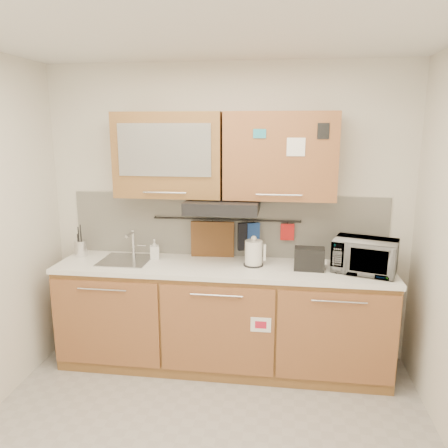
% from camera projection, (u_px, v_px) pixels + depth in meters
% --- Properties ---
extents(ceiling, '(3.20, 3.20, 0.00)m').
position_uv_depth(ceiling, '(188.00, 15.00, 2.16)').
color(ceiling, white).
rests_on(ceiling, wall_back).
extents(wall_back, '(3.20, 0.00, 3.20)m').
position_uv_depth(wall_back, '(227.00, 214.00, 3.89)').
color(wall_back, silver).
rests_on(wall_back, ground).
extents(base_cabinet, '(2.80, 0.64, 0.88)m').
position_uv_depth(base_cabinet, '(222.00, 322.00, 3.79)').
color(base_cabinet, olive).
rests_on(base_cabinet, floor).
extents(countertop, '(2.82, 0.62, 0.04)m').
position_uv_depth(countertop, '(222.00, 268.00, 3.68)').
color(countertop, white).
rests_on(countertop, base_cabinet).
extents(backsplash, '(2.80, 0.02, 0.56)m').
position_uv_depth(backsplash, '(227.00, 225.00, 3.90)').
color(backsplash, silver).
rests_on(backsplash, countertop).
extents(upper_cabinets, '(1.82, 0.37, 0.70)m').
position_uv_depth(upper_cabinets, '(224.00, 155.00, 3.61)').
color(upper_cabinets, olive).
rests_on(upper_cabinets, wall_back).
extents(range_hood, '(0.60, 0.46, 0.10)m').
position_uv_depth(range_hood, '(223.00, 206.00, 3.63)').
color(range_hood, black).
rests_on(range_hood, upper_cabinets).
extents(sink, '(0.42, 0.40, 0.26)m').
position_uv_depth(sink, '(126.00, 260.00, 3.80)').
color(sink, silver).
rests_on(sink, countertop).
extents(utensil_rail, '(1.30, 0.02, 0.02)m').
position_uv_depth(utensil_rail, '(226.00, 220.00, 3.85)').
color(utensil_rail, black).
rests_on(utensil_rail, backsplash).
extents(utensil_crock, '(0.12, 0.12, 0.29)m').
position_uv_depth(utensil_crock, '(81.00, 248.00, 3.93)').
color(utensil_crock, silver).
rests_on(utensil_crock, countertop).
extents(kettle, '(0.19, 0.17, 0.26)m').
position_uv_depth(kettle, '(254.00, 254.00, 3.65)').
color(kettle, silver).
rests_on(kettle, countertop).
extents(toaster, '(0.25, 0.15, 0.18)m').
position_uv_depth(toaster, '(309.00, 259.00, 3.55)').
color(toaster, black).
rests_on(toaster, countertop).
extents(microwave, '(0.56, 0.46, 0.27)m').
position_uv_depth(microwave, '(365.00, 256.00, 3.48)').
color(microwave, '#999999').
rests_on(microwave, countertop).
extents(soap_bottle, '(0.10, 0.10, 0.17)m').
position_uv_depth(soap_bottle, '(155.00, 249.00, 3.85)').
color(soap_bottle, '#999999').
rests_on(soap_bottle, countertop).
extents(cutting_board, '(0.39, 0.05, 0.48)m').
position_uv_depth(cutting_board, '(213.00, 248.00, 3.91)').
color(cutting_board, brown).
rests_on(cutting_board, utensil_rail).
extents(oven_mitt, '(0.11, 0.07, 0.18)m').
position_uv_depth(oven_mitt, '(253.00, 233.00, 3.83)').
color(oven_mitt, '#1F4292').
rests_on(oven_mitt, utensil_rail).
extents(dark_pouch, '(0.16, 0.10, 0.25)m').
position_uv_depth(dark_pouch, '(247.00, 236.00, 3.85)').
color(dark_pouch, black).
rests_on(dark_pouch, utensil_rail).
extents(pot_holder, '(0.12, 0.02, 0.14)m').
position_uv_depth(pot_holder, '(287.00, 232.00, 3.79)').
color(pot_holder, red).
rests_on(pot_holder, utensil_rail).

